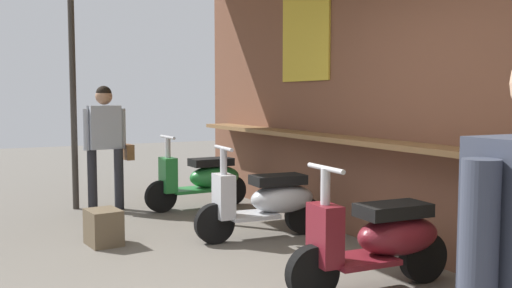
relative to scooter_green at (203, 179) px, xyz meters
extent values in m
cube|color=brown|center=(3.52, 0.94, 1.34)|extent=(10.03, 0.25, 3.46)
cube|color=brown|center=(3.52, 0.64, 0.64)|extent=(9.03, 0.36, 0.05)
cube|color=gold|center=(1.21, 0.80, 2.02)|extent=(1.00, 0.02, 1.54)
cylinder|color=#332D28|center=(-0.70, -1.50, 1.22)|extent=(0.08, 0.08, 3.22)
ellipsoid|color=#237533|center=(-0.01, 0.17, 0.01)|extent=(0.40, 0.71, 0.30)
cube|color=black|center=(0.00, 0.12, 0.21)|extent=(0.32, 0.56, 0.10)
cube|color=#237533|center=(0.01, -0.18, -0.14)|extent=(0.40, 0.51, 0.04)
cube|color=#237533|center=(0.02, -0.48, 0.08)|extent=(0.29, 0.17, 0.44)
cylinder|color=#B7B7BC|center=(0.02, -0.48, 0.21)|extent=(0.07, 0.07, 0.70)
cylinder|color=#B7B7BC|center=(0.02, -0.48, 0.56)|extent=(0.46, 0.05, 0.04)
cylinder|color=black|center=(0.02, -0.58, -0.19)|extent=(0.11, 0.40, 0.40)
cylinder|color=black|center=(-0.01, 0.42, -0.19)|extent=(0.11, 0.40, 0.40)
ellipsoid|color=#B2B5BA|center=(1.79, 0.17, 0.01)|extent=(0.43, 0.72, 0.30)
cube|color=black|center=(1.79, 0.12, 0.21)|extent=(0.34, 0.57, 0.10)
cube|color=#B2B5BA|center=(1.77, -0.18, -0.14)|extent=(0.41, 0.52, 0.04)
cube|color=#B2B5BA|center=(1.75, -0.48, 0.08)|extent=(0.29, 0.18, 0.44)
cylinder|color=#B7B7BC|center=(1.75, -0.48, 0.21)|extent=(0.07, 0.07, 0.70)
cylinder|color=#B7B7BC|center=(1.75, -0.48, 0.56)|extent=(0.46, 0.07, 0.04)
cylinder|color=black|center=(1.74, -0.58, -0.19)|extent=(0.13, 0.41, 0.40)
cylinder|color=black|center=(1.81, 0.42, -0.19)|extent=(0.13, 0.41, 0.40)
ellipsoid|color=maroon|center=(3.57, 0.17, 0.01)|extent=(0.42, 0.72, 0.30)
cube|color=black|center=(3.56, 0.12, 0.21)|extent=(0.33, 0.56, 0.10)
cube|color=maroon|center=(3.55, -0.18, -0.14)|extent=(0.41, 0.52, 0.04)
cube|color=maroon|center=(3.53, -0.48, 0.08)|extent=(0.29, 0.17, 0.44)
cylinder|color=#B7B7BC|center=(3.53, -0.48, 0.21)|extent=(0.07, 0.07, 0.70)
cylinder|color=#B7B7BC|center=(3.53, -0.48, 0.56)|extent=(0.46, 0.06, 0.04)
cylinder|color=black|center=(3.53, -0.58, -0.19)|extent=(0.12, 0.40, 0.40)
cylinder|color=black|center=(3.58, 0.42, -0.19)|extent=(0.12, 0.40, 0.40)
cylinder|color=#232328|center=(-0.57, -1.31, 0.01)|extent=(0.12, 0.12, 0.79)
cylinder|color=#232328|center=(-0.41, -1.00, 0.01)|extent=(0.12, 0.12, 0.79)
cube|color=#999EA8|center=(-0.49, -1.16, 0.68)|extent=(0.22, 0.40, 0.56)
sphere|color=#A37556|center=(-0.49, -1.16, 1.07)|extent=(0.21, 0.21, 0.21)
sphere|color=black|center=(-0.49, -1.16, 1.11)|extent=(0.20, 0.20, 0.20)
cylinder|color=#999EA8|center=(-0.48, -1.39, 0.65)|extent=(0.08, 0.08, 0.53)
cylinder|color=#999EA8|center=(-0.50, -0.92, 0.65)|extent=(0.08, 0.08, 0.53)
cube|color=brown|center=(-0.53, -0.85, 0.34)|extent=(0.27, 0.12, 0.20)
cylinder|color=#383D4C|center=(6.03, -1.80, 0.67)|extent=(0.08, 0.08, 0.53)
cube|color=brown|center=(1.29, -1.57, -0.21)|extent=(0.40, 0.34, 0.35)
camera|label=1|loc=(6.85, -2.75, 1.07)|focal=39.68mm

